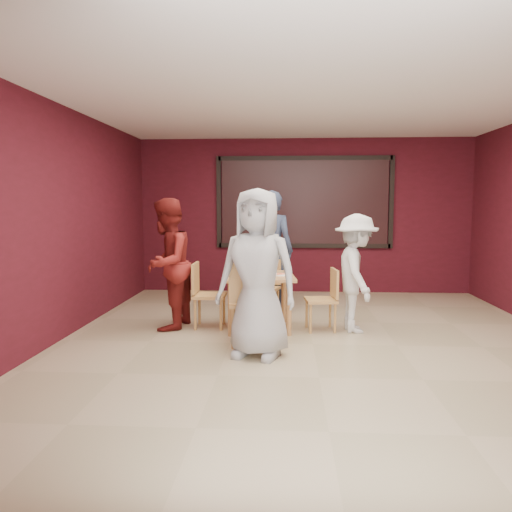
# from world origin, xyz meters

# --- Properties ---
(floor) EXTENTS (7.00, 7.00, 0.00)m
(floor) POSITION_xyz_m (0.00, 0.00, 0.00)
(floor) COLOR tan
(floor) RESTS_ON ground
(window_blinds) EXTENTS (3.00, 0.02, 1.50)m
(window_blinds) POSITION_xyz_m (0.00, 3.45, 1.65)
(window_blinds) COLOR black
(dining_table) EXTENTS (0.98, 0.98, 0.86)m
(dining_table) POSITION_xyz_m (-0.67, 0.69, 0.63)
(dining_table) COLOR tan
(dining_table) RESTS_ON floor
(chair_front) EXTENTS (0.51, 0.51, 0.97)m
(chair_front) POSITION_xyz_m (-0.73, -0.11, 0.55)
(chair_front) COLOR tan
(chair_front) RESTS_ON floor
(chair_back) EXTENTS (0.48, 0.48, 0.81)m
(chair_back) POSITION_xyz_m (-0.61, 1.49, 0.46)
(chair_back) COLOR tan
(chair_back) RESTS_ON floor
(chair_left) EXTENTS (0.41, 0.41, 0.85)m
(chair_left) POSITION_xyz_m (-1.39, 0.72, 0.48)
(chair_left) COLOR tan
(chair_left) RESTS_ON floor
(chair_right) EXTENTS (0.43, 0.43, 0.80)m
(chair_right) POSITION_xyz_m (0.20, 0.66, 0.45)
(chair_right) COLOR tan
(chair_right) RESTS_ON floor
(diner_front) EXTENTS (1.00, 0.79, 1.79)m
(diner_front) POSITION_xyz_m (-0.62, -0.48, 0.89)
(diner_front) COLOR #ACACAC
(diner_front) RESTS_ON floor
(diner_back) EXTENTS (0.76, 0.60, 1.82)m
(diner_back) POSITION_xyz_m (-0.54, 1.87, 0.91)
(diner_back) COLOR #303B55
(diner_back) RESTS_ON floor
(diner_left) EXTENTS (0.75, 0.91, 1.70)m
(diner_left) POSITION_xyz_m (-1.86, 0.64, 0.85)
(diner_left) COLOR maroon
(diner_left) RESTS_ON floor
(diner_right) EXTENTS (0.64, 1.01, 1.50)m
(diner_right) POSITION_xyz_m (0.57, 0.64, 0.75)
(diner_right) COLOR silver
(diner_right) RESTS_ON floor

